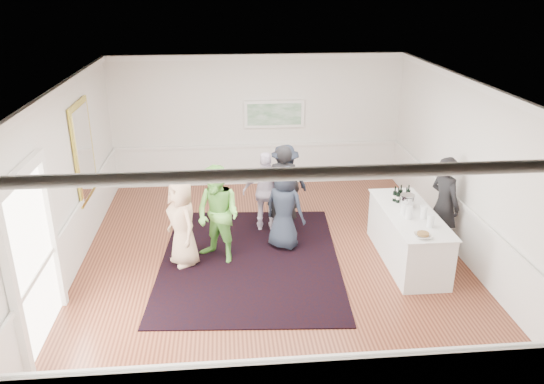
{
  "coord_description": "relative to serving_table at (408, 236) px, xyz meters",
  "views": [
    {
      "loc": [
        -0.79,
        -8.51,
        4.79
      ],
      "look_at": [
        0.0,
        0.2,
        1.28
      ],
      "focal_mm": 35.0,
      "sensor_mm": 36.0,
      "label": 1
    }
  ],
  "objects": [
    {
      "name": "mirror",
      "position": [
        -5.88,
        1.49,
        1.32
      ],
      "size": [
        0.05,
        1.25,
        1.85
      ],
      "color": "gold",
      "rests_on": "wall_left"
    },
    {
      "name": "wall_right",
      "position": [
        1.07,
        0.19,
        1.12
      ],
      "size": [
        0.02,
        8.0,
        3.2
      ],
      "primitive_type": "cube",
      "color": "white",
      "rests_on": "floor"
    },
    {
      "name": "wainscoting",
      "position": [
        -2.43,
        0.19,
        0.02
      ],
      "size": [
        7.0,
        8.0,
        1.0
      ],
      "primitive_type": null,
      "color": "white",
      "rests_on": "floor"
    },
    {
      "name": "guest_green",
      "position": [
        -3.4,
        0.33,
        0.42
      ],
      "size": [
        1.11,
        1.08,
        1.8
      ],
      "primitive_type": "imported",
      "rotation": [
        0.0,
        0.0,
        -0.68
      ],
      "color": "#70C54E",
      "rests_on": "floor"
    },
    {
      "name": "wall_front",
      "position": [
        -2.43,
        -3.81,
        1.12
      ],
      "size": [
        7.0,
        0.02,
        3.2
      ],
      "primitive_type": "cube",
      "color": "white",
      "rests_on": "floor"
    },
    {
      "name": "guest_tan",
      "position": [
        -4.03,
        0.25,
        0.33
      ],
      "size": [
        0.84,
        0.95,
        1.63
      ],
      "primitive_type": "imported",
      "rotation": [
        0.0,
        0.0,
        -1.06
      ],
      "color": "tan",
      "rests_on": "floor"
    },
    {
      "name": "area_rug",
      "position": [
        -2.84,
        0.26,
        -0.47
      ],
      "size": [
        3.5,
        4.44,
        0.02
      ],
      "primitive_type": "cube",
      "rotation": [
        0.0,
        0.0,
        -0.07
      ],
      "color": "black",
      "rests_on": "floor"
    },
    {
      "name": "wine_bottles",
      "position": [
        0.0,
        0.52,
        0.63
      ],
      "size": [
        0.35,
        0.21,
        0.31
      ],
      "color": "black",
      "rests_on": "serving_table"
    },
    {
      "name": "floor",
      "position": [
        -2.43,
        0.19,
        -0.48
      ],
      "size": [
        8.0,
        8.0,
        0.0
      ],
      "primitive_type": "plane",
      "color": "brown",
      "rests_on": "ground"
    },
    {
      "name": "bartender",
      "position": [
        0.77,
        0.35,
        0.45
      ],
      "size": [
        0.66,
        0.79,
        1.85
      ],
      "primitive_type": "imported",
      "rotation": [
        0.0,
        0.0,
        1.94
      ],
      "color": "black",
      "rests_on": "floor"
    },
    {
      "name": "nut_bowl",
      "position": [
        -0.12,
        -0.96,
        0.51
      ],
      "size": [
        0.29,
        0.29,
        0.08
      ],
      "color": "white",
      "rests_on": "serving_table"
    },
    {
      "name": "guest_lilac",
      "position": [
        -2.43,
        1.53,
        0.34
      ],
      "size": [
        0.99,
        0.46,
        1.65
      ],
      "primitive_type": "imported",
      "rotation": [
        0.0,
        0.0,
        3.08
      ],
      "color": "white",
      "rests_on": "floor"
    },
    {
      "name": "ceiling",
      "position": [
        -2.43,
        0.19,
        2.72
      ],
      "size": [
        7.0,
        8.0,
        0.02
      ],
      "primitive_type": "cube",
      "color": "white",
      "rests_on": "wall_back"
    },
    {
      "name": "serving_table",
      "position": [
        0.0,
        0.0,
        0.0
      ],
      "size": [
        0.89,
        2.35,
        0.95
      ],
      "color": "white",
      "rests_on": "floor"
    },
    {
      "name": "guest_dark_b",
      "position": [
        -2.12,
        1.36,
        0.44
      ],
      "size": [
        0.73,
        0.54,
        1.84
      ],
      "primitive_type": "imported",
      "rotation": [
        0.0,
        0.0,
        2.99
      ],
      "color": "black",
      "rests_on": "floor"
    },
    {
      "name": "ice_bucket",
      "position": [
        0.01,
        0.23,
        0.59
      ],
      "size": [
        0.26,
        0.26,
        0.25
      ],
      "primitive_type": "cylinder",
      "color": "silver",
      "rests_on": "serving_table"
    },
    {
      "name": "juice_pitchers",
      "position": [
        0.0,
        -0.29,
        0.59
      ],
      "size": [
        0.39,
        0.66,
        0.24
      ],
      "color": "#8BC446",
      "rests_on": "serving_table"
    },
    {
      "name": "wall_back",
      "position": [
        -2.43,
        4.19,
        1.12
      ],
      "size": [
        7.0,
        0.02,
        3.2
      ],
      "primitive_type": "cube",
      "color": "white",
      "rests_on": "floor"
    },
    {
      "name": "landscape_painting",
      "position": [
        -2.03,
        4.14,
        1.3
      ],
      "size": [
        1.44,
        0.06,
        0.66
      ],
      "color": "white",
      "rests_on": "wall_back"
    },
    {
      "name": "wall_left",
      "position": [
        -5.93,
        0.19,
        1.12
      ],
      "size": [
        0.02,
        8.0,
        3.2
      ],
      "primitive_type": "cube",
      "color": "white",
      "rests_on": "floor"
    },
    {
      "name": "guest_dark_a",
      "position": [
        -2.0,
        2.07,
        0.33
      ],
      "size": [
        1.19,
        0.93,
        1.63
      ],
      "primitive_type": "imported",
      "rotation": [
        0.0,
        0.0,
        3.49
      ],
      "color": "#1F2634",
      "rests_on": "floor"
    },
    {
      "name": "doorway",
      "position": [
        -5.88,
        -1.71,
        0.94
      ],
      "size": [
        0.1,
        1.78,
        2.56
      ],
      "color": "white",
      "rests_on": "wall_left"
    },
    {
      "name": "guest_navy",
      "position": [
        -2.16,
        0.73,
        0.33
      ],
      "size": [
        0.94,
        0.87,
        1.62
      ],
      "primitive_type": "imported",
      "rotation": [
        0.0,
        0.0,
        2.54
      ],
      "color": "#1F2634",
      "rests_on": "floor"
    }
  ]
}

